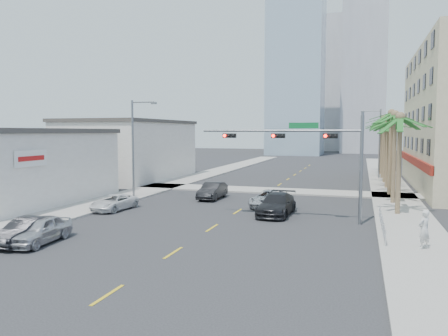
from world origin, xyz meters
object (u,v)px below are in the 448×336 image
at_px(car_lane_left, 213,191).
at_px(car_lane_center, 269,199).
at_px(pedestrian, 424,229).
at_px(traffic_signal_mast, 312,148).
at_px(car_parked_near, 39,230).
at_px(car_lane_right, 277,204).
at_px(car_parked_far, 114,202).
at_px(car_parked_mid, 27,231).

relative_size(car_lane_left, car_lane_center, 0.94).
bearing_deg(pedestrian, traffic_signal_mast, -86.94).
bearing_deg(car_lane_left, traffic_signal_mast, -37.72).
xyz_separation_m(traffic_signal_mast, car_lane_center, (-3.92, 4.92, -4.39)).
distance_m(car_parked_near, car_lane_center, 18.14).
bearing_deg(car_parked_near, traffic_signal_mast, 32.52).
distance_m(car_parked_near, car_lane_right, 16.26).
xyz_separation_m(car_lane_left, car_lane_center, (5.77, -2.56, -0.08)).
bearing_deg(car_lane_center, pedestrian, -39.58).
bearing_deg(car_lane_right, car_lane_left, 141.94).
xyz_separation_m(car_parked_far, car_lane_center, (11.26, 5.19, 0.06)).
distance_m(traffic_signal_mast, car_parked_far, 15.83).
xyz_separation_m(traffic_signal_mast, car_parked_near, (-13.58, -10.43, -4.31)).
bearing_deg(traffic_signal_mast, car_lane_right, 148.66).
height_order(car_parked_far, car_lane_right, car_lane_right).
distance_m(traffic_signal_mast, car_lane_center, 7.67).
bearing_deg(car_lane_right, car_lane_center, 112.54).
relative_size(car_parked_near, car_parked_far, 1.00).
relative_size(traffic_signal_mast, pedestrian, 5.52).
bearing_deg(car_lane_center, car_parked_mid, -116.83).
bearing_deg(car_lane_left, car_parked_far, -125.39).
xyz_separation_m(car_parked_mid, car_lane_center, (10.32, 15.55, -0.03)).
xyz_separation_m(car_parked_near, car_parked_mid, (-0.66, -0.20, -0.05)).
distance_m(car_lane_left, pedestrian, 20.87).
height_order(car_parked_mid, car_lane_right, car_lane_right).
bearing_deg(pedestrian, car_lane_left, -84.05).
xyz_separation_m(car_parked_near, car_lane_left, (3.89, 17.91, 0.00)).
distance_m(traffic_signal_mast, pedestrian, 9.48).
bearing_deg(car_parked_mid, car_parked_far, 95.21).
relative_size(traffic_signal_mast, car_lane_left, 2.43).
bearing_deg(car_parked_mid, car_parked_near, 16.51).
height_order(car_parked_near, car_lane_center, car_parked_near).
height_order(car_parked_far, car_lane_left, car_lane_left).
relative_size(traffic_signal_mast, car_parked_far, 2.53).
distance_m(car_lane_center, car_lane_right, 3.53).
relative_size(car_parked_far, car_lane_left, 0.96).
bearing_deg(car_lane_left, pedestrian, -39.76).
relative_size(car_parked_far, car_lane_right, 0.81).
distance_m(traffic_signal_mast, car_lane_right, 5.30).
relative_size(car_parked_near, car_lane_center, 0.91).
relative_size(car_lane_left, car_lane_right, 0.84).
distance_m(car_parked_far, car_lane_right, 12.66).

